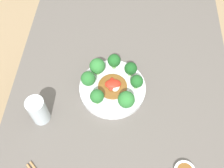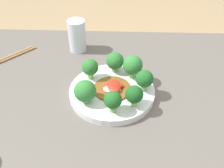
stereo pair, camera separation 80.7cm
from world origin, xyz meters
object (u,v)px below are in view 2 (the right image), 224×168
at_px(broccoli_east, 145,79).
at_px(drinking_glass, 77,36).
at_px(broccoli_southwest, 85,91).
at_px(broccoli_northwest, 90,68).
at_px(broccoli_north, 116,61).
at_px(chopsticks, 4,59).
at_px(broccoli_south, 114,100).
at_px(stirfry_center, 113,88).
at_px(broccoli_southeast, 134,95).
at_px(broccoli_northeast, 133,65).
at_px(plate, 112,92).

relative_size(broccoli_east, drinking_glass, 0.58).
bearing_deg(broccoli_southwest, drinking_glass, 102.11).
relative_size(broccoli_northwest, broccoli_north, 1.02).
relative_size(broccoli_east, chopsticks, 0.36).
distance_m(broccoli_east, broccoli_south, 0.12).
height_order(broccoli_east, broccoli_south, broccoli_east).
relative_size(broccoli_southwest, stirfry_center, 0.63).
distance_m(broccoli_southwest, stirfry_center, 0.09).
height_order(broccoli_east, broccoli_southeast, broccoli_east).
distance_m(broccoli_east, broccoli_southeast, 0.07).
height_order(stirfry_center, chopsticks, stirfry_center).
distance_m(broccoli_east, drinking_glass, 0.32).
height_order(broccoli_northwest, stirfry_center, broccoli_northwest).
bearing_deg(broccoli_northwest, chopsticks, 159.93).
relative_size(broccoli_northeast, stirfry_center, 0.68).
xyz_separation_m(broccoli_southwest, drinking_glass, (-0.06, 0.29, -0.00)).
bearing_deg(broccoli_southeast, broccoli_east, 64.63).
bearing_deg(stirfry_center, broccoli_northeast, 47.14).
bearing_deg(broccoli_southwest, broccoli_northeast, 41.48).
height_order(broccoli_southeast, chopsticks, broccoli_southeast).
distance_m(broccoli_northeast, chopsticks, 0.45).
bearing_deg(drinking_glass, chopsticks, -162.25).
bearing_deg(stirfry_center, drinking_glass, 118.95).
bearing_deg(broccoli_north, drinking_glass, 132.78).
bearing_deg(drinking_glass, broccoli_northeast, -43.33).
bearing_deg(broccoli_north, broccoli_southeast, -71.24).
relative_size(broccoli_east, broccoli_northwest, 0.99).
xyz_separation_m(broccoli_southeast, broccoli_northwest, (-0.13, 0.11, 0.00)).
relative_size(broccoli_east, broccoli_south, 1.04).
distance_m(broccoli_southeast, drinking_glass, 0.36).
bearing_deg(drinking_glass, broccoli_east, -47.14).
bearing_deg(stirfry_center, broccoli_east, 1.31).
bearing_deg(plate, broccoli_north, 84.33).
xyz_separation_m(broccoli_northeast, broccoli_northwest, (-0.12, -0.01, -0.00)).
relative_size(plate, drinking_glass, 2.17).
bearing_deg(broccoli_east, broccoli_north, 133.00).
relative_size(broccoli_south, stirfry_center, 0.59).
xyz_separation_m(broccoli_east, broccoli_north, (-0.08, 0.09, -0.00)).
height_order(plate, broccoli_southwest, broccoli_southwest).
xyz_separation_m(stirfry_center, drinking_glass, (-0.13, 0.24, 0.03)).
height_order(broccoli_northeast, stirfry_center, broccoli_northeast).
bearing_deg(broccoli_southwest, broccoli_east, 18.56).
relative_size(broccoli_south, broccoli_northwest, 0.96).
bearing_deg(chopsticks, broccoli_northeast, -13.13).
bearing_deg(broccoli_northwest, plate, -36.38).
bearing_deg(broccoli_east, broccoli_southwest, -161.44).
distance_m(broccoli_northwest, chopsticks, 0.33).
distance_m(plate, broccoli_east, 0.10).
distance_m(broccoli_east, broccoli_northeast, 0.07).
distance_m(broccoli_southwest, broccoli_southeast, 0.13).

